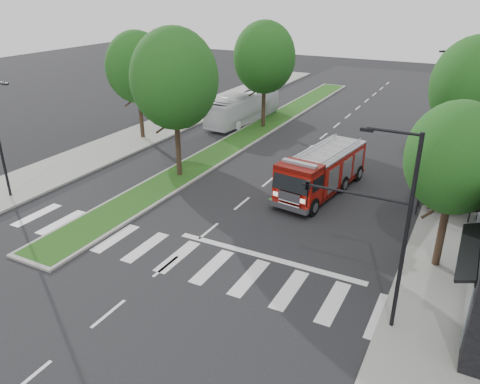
% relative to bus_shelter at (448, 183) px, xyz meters
% --- Properties ---
extents(ground, '(140.00, 140.00, 0.00)m').
position_rel_bus_shelter_xyz_m(ground, '(-11.20, -8.15, -2.04)').
color(ground, black).
rests_on(ground, ground).
extents(sidewalk_right, '(5.00, 80.00, 0.15)m').
position_rel_bus_shelter_xyz_m(sidewalk_right, '(1.30, 1.85, -1.96)').
color(sidewalk_right, gray).
rests_on(sidewalk_right, ground).
extents(sidewalk_left, '(5.00, 80.00, 0.15)m').
position_rel_bus_shelter_xyz_m(sidewalk_left, '(-25.70, 1.85, -1.96)').
color(sidewalk_left, gray).
rests_on(sidewalk_left, ground).
extents(median, '(3.00, 50.00, 0.15)m').
position_rel_bus_shelter_xyz_m(median, '(-17.20, 9.85, -1.96)').
color(median, gray).
rests_on(median, ground).
extents(bus_shelter, '(3.20, 1.60, 2.61)m').
position_rel_bus_shelter_xyz_m(bus_shelter, '(0.00, 0.00, 0.00)').
color(bus_shelter, black).
rests_on(bus_shelter, ground).
extents(tree_right_near, '(4.40, 4.40, 8.05)m').
position_rel_bus_shelter_xyz_m(tree_right_near, '(0.30, -6.15, 3.47)').
color(tree_right_near, black).
rests_on(tree_right_near, ground).
extents(tree_right_mid, '(5.60, 5.60, 9.72)m').
position_rel_bus_shelter_xyz_m(tree_right_mid, '(0.30, 5.85, 4.45)').
color(tree_right_mid, black).
rests_on(tree_right_mid, ground).
extents(tree_right_far, '(5.00, 5.00, 8.73)m').
position_rel_bus_shelter_xyz_m(tree_right_far, '(0.30, 15.85, 3.80)').
color(tree_right_far, black).
rests_on(tree_right_far, ground).
extents(tree_median_near, '(5.80, 5.80, 10.16)m').
position_rel_bus_shelter_xyz_m(tree_median_near, '(-17.20, -2.15, 4.77)').
color(tree_median_near, black).
rests_on(tree_median_near, ground).
extents(tree_median_far, '(5.60, 5.60, 9.72)m').
position_rel_bus_shelter_xyz_m(tree_median_far, '(-17.20, 11.85, 4.45)').
color(tree_median_far, black).
rests_on(tree_median_far, ground).
extents(tree_left_mid, '(5.20, 5.20, 9.16)m').
position_rel_bus_shelter_xyz_m(tree_left_mid, '(-25.20, 3.85, 4.12)').
color(tree_left_mid, black).
rests_on(tree_left_mid, ground).
extents(streetlight_right_near, '(4.08, 0.22, 8.00)m').
position_rel_bus_shelter_xyz_m(streetlight_right_near, '(-1.59, -11.65, 2.63)').
color(streetlight_right_near, black).
rests_on(streetlight_right_near, ground).
extents(streetlight_right_far, '(2.11, 0.20, 8.00)m').
position_rel_bus_shelter_xyz_m(streetlight_right_far, '(-0.85, 11.85, 2.44)').
color(streetlight_right_far, black).
rests_on(streetlight_right_far, ground).
extents(fire_engine, '(3.78, 8.94, 3.00)m').
position_rel_bus_shelter_xyz_m(fire_engine, '(-7.46, -0.22, -0.60)').
color(fire_engine, '#580904').
rests_on(fire_engine, ground).
extents(city_bus, '(3.22, 10.35, 2.84)m').
position_rel_bus_shelter_xyz_m(city_bus, '(-19.79, 12.78, -0.62)').
color(city_bus, white).
rests_on(city_bus, ground).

